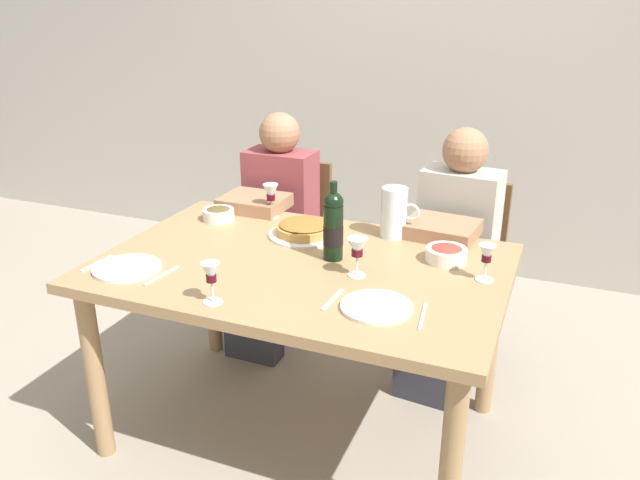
{
  "coord_description": "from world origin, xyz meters",
  "views": [
    {
      "loc": [
        0.87,
        -1.97,
        1.71
      ],
      "look_at": [
        0.09,
        -0.03,
        0.87
      ],
      "focal_mm": 35.41,
      "sensor_mm": 36.0,
      "label": 1
    }
  ],
  "objects_px": {
    "baked_tart": "(304,229)",
    "wine_glass_left_diner": "(487,256)",
    "chair_right": "(462,260)",
    "olive_bowl": "(218,213)",
    "diner_right": "(450,254)",
    "wine_glass_centre": "(211,275)",
    "dining_table": "(302,285)",
    "wine_glass_spare": "(357,249)",
    "wine_bottle": "(333,226)",
    "salad_bowl": "(446,253)",
    "diner_left": "(272,226)",
    "dinner_plate_right_setting": "(376,307)",
    "wine_glass_right_diner": "(271,194)",
    "water_pitcher": "(394,215)",
    "chair_left": "(292,233)",
    "dinner_plate_left_setting": "(127,268)"
  },
  "relations": [
    {
      "from": "baked_tart",
      "to": "wine_glass_left_diner",
      "type": "relative_size",
      "value": 2.22
    },
    {
      "from": "baked_tart",
      "to": "chair_right",
      "type": "height_order",
      "value": "chair_right"
    },
    {
      "from": "olive_bowl",
      "to": "diner_right",
      "type": "relative_size",
      "value": 0.12
    },
    {
      "from": "wine_glass_centre",
      "to": "olive_bowl",
      "type": "bearing_deg",
      "value": 119.23
    },
    {
      "from": "dining_table",
      "to": "wine_glass_spare",
      "type": "relative_size",
      "value": 10.54
    },
    {
      "from": "wine_bottle",
      "to": "olive_bowl",
      "type": "bearing_deg",
      "value": 160.96
    },
    {
      "from": "dining_table",
      "to": "diner_right",
      "type": "relative_size",
      "value": 1.29
    },
    {
      "from": "salad_bowl",
      "to": "wine_glass_spare",
      "type": "height_order",
      "value": "wine_glass_spare"
    },
    {
      "from": "diner_left",
      "to": "chair_right",
      "type": "distance_m",
      "value": 0.94
    },
    {
      "from": "dinner_plate_right_setting",
      "to": "chair_right",
      "type": "relative_size",
      "value": 0.27
    },
    {
      "from": "olive_bowl",
      "to": "wine_glass_right_diner",
      "type": "height_order",
      "value": "wine_glass_right_diner"
    },
    {
      "from": "diner_right",
      "to": "water_pitcher",
      "type": "bearing_deg",
      "value": 56.49
    },
    {
      "from": "water_pitcher",
      "to": "wine_glass_left_diner",
      "type": "distance_m",
      "value": 0.5
    },
    {
      "from": "baked_tart",
      "to": "wine_glass_right_diner",
      "type": "bearing_deg",
      "value": 146.15
    },
    {
      "from": "wine_glass_centre",
      "to": "salad_bowl",
      "type": "bearing_deg",
      "value": 44.35
    },
    {
      "from": "water_pitcher",
      "to": "salad_bowl",
      "type": "bearing_deg",
      "value": -34.59
    },
    {
      "from": "water_pitcher",
      "to": "dinner_plate_right_setting",
      "type": "bearing_deg",
      "value": -78.75
    },
    {
      "from": "diner_left",
      "to": "chair_right",
      "type": "xyz_separation_m",
      "value": [
        0.91,
        0.21,
        -0.12
      ]
    },
    {
      "from": "diner_left",
      "to": "diner_right",
      "type": "bearing_deg",
      "value": 179.2
    },
    {
      "from": "chair_left",
      "to": "diner_right",
      "type": "distance_m",
      "value": 0.93
    },
    {
      "from": "baked_tart",
      "to": "wine_glass_centre",
      "type": "distance_m",
      "value": 0.67
    },
    {
      "from": "wine_bottle",
      "to": "dinner_plate_left_setting",
      "type": "relative_size",
      "value": 1.24
    },
    {
      "from": "wine_bottle",
      "to": "chair_right",
      "type": "xyz_separation_m",
      "value": [
        0.36,
        0.79,
        -0.4
      ]
    },
    {
      "from": "dining_table",
      "to": "wine_glass_right_diner",
      "type": "relative_size",
      "value": 9.74
    },
    {
      "from": "diner_left",
      "to": "wine_glass_right_diner",
      "type": "bearing_deg",
      "value": 117.5
    },
    {
      "from": "diner_right",
      "to": "wine_glass_right_diner",
      "type": "bearing_deg",
      "value": 21.94
    },
    {
      "from": "chair_right",
      "to": "dinner_plate_left_setting",
      "type": "bearing_deg",
      "value": 54.42
    },
    {
      "from": "olive_bowl",
      "to": "dinner_plate_right_setting",
      "type": "height_order",
      "value": "olive_bowl"
    },
    {
      "from": "wine_bottle",
      "to": "dinner_plate_right_setting",
      "type": "height_order",
      "value": "wine_bottle"
    },
    {
      "from": "dinner_plate_left_setting",
      "to": "diner_right",
      "type": "distance_m",
      "value": 1.37
    },
    {
      "from": "wine_glass_left_diner",
      "to": "dinner_plate_right_setting",
      "type": "relative_size",
      "value": 0.57
    },
    {
      "from": "baked_tart",
      "to": "olive_bowl",
      "type": "distance_m",
      "value": 0.43
    },
    {
      "from": "olive_bowl",
      "to": "diner_left",
      "type": "distance_m",
      "value": 0.41
    },
    {
      "from": "wine_glass_left_diner",
      "to": "wine_glass_right_diner",
      "type": "xyz_separation_m",
      "value": [
        -0.98,
        0.31,
        0.02
      ]
    },
    {
      "from": "wine_glass_spare",
      "to": "diner_left",
      "type": "xyz_separation_m",
      "value": [
        -0.68,
        0.69,
        -0.25
      ]
    },
    {
      "from": "water_pitcher",
      "to": "chair_right",
      "type": "height_order",
      "value": "water_pitcher"
    },
    {
      "from": "water_pitcher",
      "to": "diner_right",
      "type": "relative_size",
      "value": 0.18
    },
    {
      "from": "dining_table",
      "to": "salad_bowl",
      "type": "bearing_deg",
      "value": 23.37
    },
    {
      "from": "diner_right",
      "to": "salad_bowl",
      "type": "bearing_deg",
      "value": 103.41
    },
    {
      "from": "baked_tart",
      "to": "dinner_plate_left_setting",
      "type": "distance_m",
      "value": 0.72
    },
    {
      "from": "baked_tart",
      "to": "wine_glass_centre",
      "type": "height_order",
      "value": "wine_glass_centre"
    },
    {
      "from": "chair_right",
      "to": "salad_bowl",
      "type": "bearing_deg",
      "value": 98.95
    },
    {
      "from": "wine_glass_left_diner",
      "to": "wine_glass_spare",
      "type": "relative_size",
      "value": 0.94
    },
    {
      "from": "water_pitcher",
      "to": "chair_right",
      "type": "bearing_deg",
      "value": 65.59
    },
    {
      "from": "wine_glass_left_diner",
      "to": "chair_right",
      "type": "distance_m",
      "value": 0.87
    },
    {
      "from": "wine_bottle",
      "to": "dinner_plate_left_setting",
      "type": "height_order",
      "value": "wine_bottle"
    },
    {
      "from": "baked_tart",
      "to": "salad_bowl",
      "type": "xyz_separation_m",
      "value": [
        0.6,
        -0.04,
        0.0
      ]
    },
    {
      "from": "water_pitcher",
      "to": "dinner_plate_left_setting",
      "type": "bearing_deg",
      "value": -139.48
    },
    {
      "from": "baked_tart",
      "to": "diner_left",
      "type": "distance_m",
      "value": 0.56
    },
    {
      "from": "dinner_plate_right_setting",
      "to": "baked_tart",
      "type": "bearing_deg",
      "value": 133.04
    }
  ]
}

